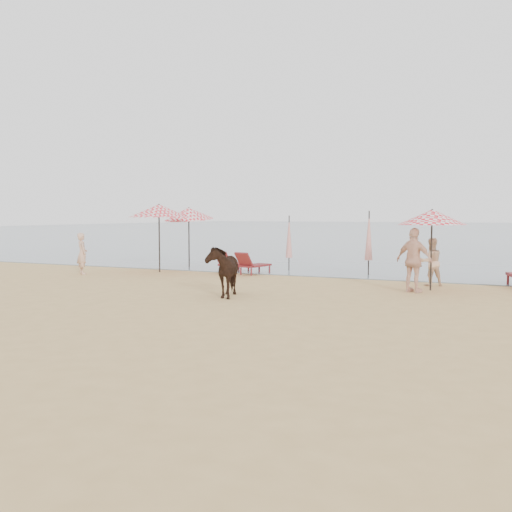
{
  "coord_description": "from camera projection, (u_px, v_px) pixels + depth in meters",
  "views": [
    {
      "loc": [
        6.61,
        -9.54,
        2.28
      ],
      "look_at": [
        0.0,
        5.0,
        1.1
      ],
      "focal_mm": 40.0,
      "sensor_mm": 36.0,
      "label": 1
    }
  ],
  "objects": [
    {
      "name": "sea",
      "position": [
        466.0,
        229.0,
        84.17
      ],
      "size": [
        160.0,
        140.0,
        0.06
      ],
      "primitive_type": "cube",
      "color": "#51606B",
      "rests_on": "ground"
    },
    {
      "name": "lounger_cluster_left",
      "position": [
        241.0,
        263.0,
        21.77
      ],
      "size": [
        1.93,
        1.88,
        0.58
      ],
      "rotation": [
        0.0,
        0.0,
        -0.22
      ],
      "color": "maroon",
      "rests_on": "ground"
    },
    {
      "name": "umbrella_closed_left",
      "position": [
        289.0,
        237.0,
        22.63
      ],
      "size": [
        0.27,
        0.27,
        2.22
      ],
      "rotation": [
        0.0,
        0.0,
        -0.14
      ],
      "color": "black",
      "rests_on": "ground"
    },
    {
      "name": "umbrella_closed_right",
      "position": [
        369.0,
        236.0,
        20.86
      ],
      "size": [
        0.29,
        0.29,
        2.4
      ],
      "rotation": [
        0.0,
        0.0,
        -0.2
      ],
      "color": "black",
      "rests_on": "ground"
    },
    {
      "name": "umbrella_open_right",
      "position": [
        432.0,
        217.0,
        16.87
      ],
      "size": [
        1.99,
        1.99,
        2.43
      ],
      "rotation": [
        0.0,
        0.0,
        -0.03
      ],
      "color": "black",
      "rests_on": "ground"
    },
    {
      "name": "beachgoer_left",
      "position": [
        82.0,
        254.0,
        21.54
      ],
      "size": [
        0.68,
        0.63,
        1.57
      ],
      "primitive_type": "imported",
      "rotation": [
        0.0,
        0.0,
        2.54
      ],
      "color": "tan",
      "rests_on": "ground"
    },
    {
      "name": "cow",
      "position": [
        223.0,
        271.0,
        15.73
      ],
      "size": [
        1.32,
        1.86,
        1.43
      ],
      "primitive_type": "imported",
      "rotation": [
        0.0,
        0.0,
        0.36
      ],
      "color": "black",
      "rests_on": "ground"
    },
    {
      "name": "umbrella_open_left_b",
      "position": [
        189.0,
        214.0,
        24.08
      ],
      "size": [
        2.08,
        2.12,
        2.65
      ],
      "rotation": [
        0.0,
        0.0,
        0.06
      ],
      "color": "black",
      "rests_on": "ground"
    },
    {
      "name": "beachgoer_right_a",
      "position": [
        431.0,
        262.0,
        18.06
      ],
      "size": [
        0.93,
        0.87,
        1.52
      ],
      "primitive_type": "imported",
      "rotation": [
        0.0,
        0.0,
        3.68
      ],
      "color": "#D7AB86",
      "rests_on": "ground"
    },
    {
      "name": "beachgoer_right_b",
      "position": [
        414.0,
        260.0,
        16.49
      ],
      "size": [
        1.19,
        0.81,
        1.88
      ],
      "primitive_type": "imported",
      "rotation": [
        0.0,
        0.0,
        2.79
      ],
      "color": "#DFA88B",
      "rests_on": "ground"
    },
    {
      "name": "ground",
      "position": [
        154.0,
        327.0,
        11.56
      ],
      "size": [
        120.0,
        120.0,
        0.0
      ],
      "primitive_type": "plane",
      "color": "tan",
      "rests_on": "ground"
    },
    {
      "name": "umbrella_open_left_a",
      "position": [
        159.0,
        211.0,
        22.2
      ],
      "size": [
        2.35,
        2.35,
        2.67
      ],
      "rotation": [
        0.0,
        0.0,
        0.43
      ],
      "color": "black",
      "rests_on": "ground"
    }
  ]
}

